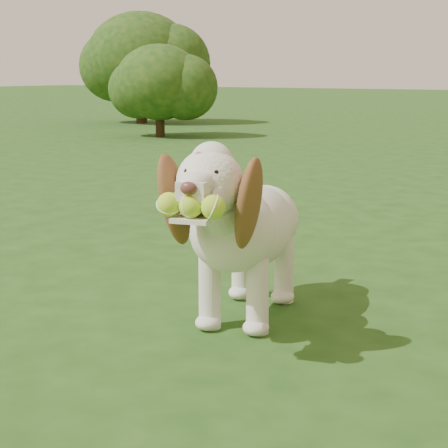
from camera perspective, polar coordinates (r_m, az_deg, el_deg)
The scene contains 4 objects.
ground at distance 2.88m, azimuth -8.83°, elevation -8.10°, with size 80.00×80.00×0.00m, color #1E4313.
dog at distance 2.87m, azimuth 1.42°, elevation 0.07°, with size 0.57×1.12×0.74m.
shrub_a at distance 11.43m, azimuth -4.95°, elevation 10.70°, with size 1.33×1.33×1.38m.
shrub_e at distance 14.57m, azimuth -6.39°, elevation 12.47°, with size 2.02×2.02×2.09m.
Camera 1 is at (1.84, -2.00, 0.96)m, focal length 60.00 mm.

